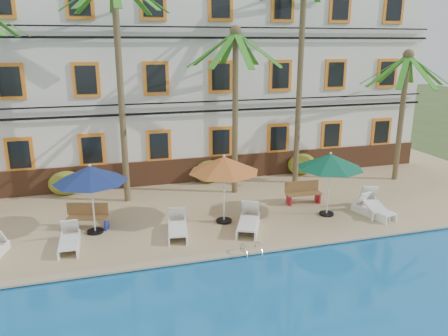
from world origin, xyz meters
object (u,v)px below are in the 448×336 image
object	(u,v)px
umbrella_red	(224,165)
lounger_d	(249,221)
umbrella_green	(330,162)
palm_b	(119,60)
umbrella_blue	(90,174)
lounger_c	(177,227)
lounger_f	(373,205)
lounger_b	(69,240)
palm_e	(404,96)
bench_right	(303,192)
pool_ladder	(251,254)
lounger_e	(373,209)
bench_left	(89,216)
palm_c	(235,88)
palm_d	(301,49)

from	to	relation	value
umbrella_red	lounger_d	xyz separation A→B (m)	(0.68, -0.87, -1.94)
umbrella_green	palm_b	bearing A→B (deg)	152.99
umbrella_blue	umbrella_red	distance (m)	4.71
lounger_c	lounger_f	size ratio (longest dim) A/B	0.92
umbrella_green	lounger_c	size ratio (longest dim) A/B	1.33
umbrella_blue	lounger_c	size ratio (longest dim) A/B	1.32
umbrella_blue	lounger_b	world-z (taller)	umbrella_blue
umbrella_red	lounger_c	distance (m)	2.79
palm_b	lounger_d	xyz separation A→B (m)	(4.03, -4.23, -5.57)
umbrella_blue	lounger_d	bearing A→B (deg)	-12.70
palm_e	umbrella_blue	bearing A→B (deg)	-170.03
palm_b	lounger_c	world-z (taller)	palm_b
umbrella_green	bench_right	xyz separation A→B (m)	(-0.32, 1.50, -1.71)
palm_b	pool_ladder	size ratio (longest dim) A/B	12.53
lounger_d	lounger_e	size ratio (longest dim) A/B	1.13
bench_left	bench_right	world-z (taller)	same
lounger_c	bench_left	size ratio (longest dim) A/B	1.23
palm_e	umbrella_red	bearing A→B (deg)	-163.50
palm_c	lounger_d	world-z (taller)	palm_c
lounger_d	lounger_f	size ratio (longest dim) A/B	1.00
lounger_e	bench_left	world-z (taller)	bench_left
lounger_e	lounger_d	bearing A→B (deg)	178.76
palm_b	lounger_c	size ratio (longest dim) A/B	4.84
umbrella_red	lounger_d	bearing A→B (deg)	-52.02
palm_b	lounger_c	xyz separation A→B (m)	(1.46, -3.97, -5.59)
lounger_f	pool_ladder	size ratio (longest dim) A/B	2.82
lounger_f	bench_right	distance (m)	2.84
palm_d	lounger_d	xyz separation A→B (m)	(-3.98, -4.60, -5.98)
pool_ladder	palm_d	bearing A→B (deg)	55.00
lounger_c	lounger_e	xyz separation A→B (m)	(7.68, -0.38, -0.02)
umbrella_blue	lounger_c	bearing A→B (deg)	-18.66
umbrella_blue	bench_left	xyz separation A→B (m)	(-0.20, 0.49, -1.70)
umbrella_red	lounger_f	size ratio (longest dim) A/B	1.26
umbrella_green	lounger_b	bearing A→B (deg)	-178.71
palm_c	lounger_f	xyz separation A→B (m)	(4.61, -3.83, -4.37)
palm_b	bench_right	xyz separation A→B (m)	(7.12, -2.29, -5.40)
umbrella_red	bench_left	bearing A→B (deg)	170.43
lounger_b	lounger_d	distance (m)	6.20
palm_c	umbrella_green	distance (m)	5.14
palm_c	umbrella_green	bearing A→B (deg)	-53.33
palm_d	umbrella_blue	world-z (taller)	palm_d
lounger_d	lounger_f	xyz separation A→B (m)	(5.33, 0.21, 0.00)
palm_c	lounger_d	size ratio (longest dim) A/B	3.47
lounger_d	pool_ladder	bearing A→B (deg)	-106.52
umbrella_red	bench_right	distance (m)	4.31
palm_b	lounger_d	distance (m)	8.07
palm_e	umbrella_green	bearing A→B (deg)	-149.40
lounger_c	bench_right	distance (m)	5.91
palm_b	bench_left	bearing A→B (deg)	-121.41
palm_c	palm_e	bearing A→B (deg)	-2.11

